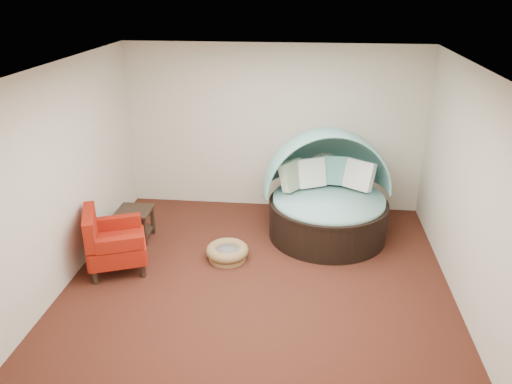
# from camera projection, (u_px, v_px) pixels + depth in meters

# --- Properties ---
(floor) EXTENTS (5.00, 5.00, 0.00)m
(floor) POSITION_uv_depth(u_px,v_px,m) (258.00, 281.00, 6.65)
(floor) COLOR #471E14
(floor) RESTS_ON ground
(wall_back) EXTENTS (5.00, 0.00, 5.00)m
(wall_back) POSITION_uv_depth(u_px,v_px,m) (274.00, 129.00, 8.39)
(wall_back) COLOR beige
(wall_back) RESTS_ON floor
(wall_front) EXTENTS (5.00, 0.00, 5.00)m
(wall_front) POSITION_uv_depth(u_px,v_px,m) (225.00, 306.00, 3.81)
(wall_front) COLOR beige
(wall_front) RESTS_ON floor
(wall_left) EXTENTS (0.00, 5.00, 5.00)m
(wall_left) POSITION_uv_depth(u_px,v_px,m) (64.00, 176.00, 6.35)
(wall_left) COLOR beige
(wall_left) RESTS_ON floor
(wall_right) EXTENTS (0.00, 5.00, 5.00)m
(wall_right) POSITION_uv_depth(u_px,v_px,m) (470.00, 193.00, 5.85)
(wall_right) COLOR beige
(wall_right) RESTS_ON floor
(ceiling) EXTENTS (5.00, 5.00, 0.00)m
(ceiling) POSITION_uv_depth(u_px,v_px,m) (259.00, 68.00, 5.55)
(ceiling) COLOR white
(ceiling) RESTS_ON wall_back
(canopy_daybed) EXTENTS (2.17, 2.12, 1.67)m
(canopy_daybed) POSITION_uv_depth(u_px,v_px,m) (328.00, 188.00, 7.63)
(canopy_daybed) COLOR black
(canopy_daybed) RESTS_ON floor
(pet_basket) EXTENTS (0.76, 0.76, 0.21)m
(pet_basket) POSITION_uv_depth(u_px,v_px,m) (227.00, 252.00, 7.14)
(pet_basket) COLOR brown
(pet_basket) RESTS_ON floor
(red_armchair) EXTENTS (1.00, 1.00, 0.91)m
(red_armchair) POSITION_uv_depth(u_px,v_px,m) (112.00, 242.00, 6.77)
(red_armchair) COLOR black
(red_armchair) RESTS_ON floor
(side_table) EXTENTS (0.52, 0.52, 0.50)m
(side_table) POSITION_uv_depth(u_px,v_px,m) (135.00, 220.00, 7.61)
(side_table) COLOR black
(side_table) RESTS_ON floor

